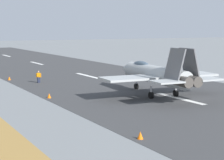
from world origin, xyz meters
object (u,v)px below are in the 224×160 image
Objects in this scene: fighter_jet at (155,74)px; marker_cone_far at (9,78)px; marker_cone_mid at (49,96)px; crew_person at (39,77)px; marker_cone_near at (140,135)px.

marker_cone_far is at bearing 28.33° from fighter_jet.
marker_cone_mid and marker_cone_far have the same top height.
crew_person is at bearing 27.58° from fighter_jet.
marker_cone_mid is at bearing 180.00° from marker_cone_far.
marker_cone_mid is 1.00× the size of marker_cone_far.
marker_cone_near is at bearing 180.00° from marker_cone_mid.
crew_person is at bearing -5.46° from marker_cone_near.
fighter_jet is at bearing -152.42° from crew_person.
fighter_jet is 29.84× the size of marker_cone_near.
marker_cone_far is (35.01, 0.00, 0.00)m from marker_cone_near.
crew_person reaches higher than marker_cone_far.
fighter_jet is 18.15m from marker_cone_near.
marker_cone_mid is at bearing 166.54° from crew_person.
fighter_jet is 18.29m from crew_person.
marker_cone_far is at bearing 0.00° from marker_cone_near.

